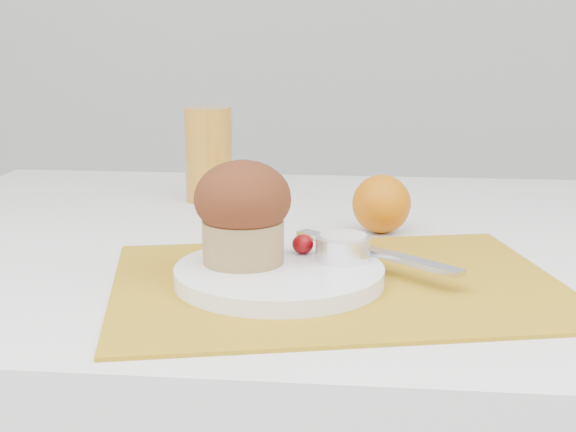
# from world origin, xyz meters

# --- Properties ---
(placemat) EXTENTS (0.49, 0.40, 0.00)m
(placemat) POSITION_xyz_m (-0.02, -0.13, 0.75)
(placemat) COLOR #B78619
(placemat) RESTS_ON table
(plate) EXTENTS (0.26, 0.26, 0.02)m
(plate) POSITION_xyz_m (-0.07, -0.14, 0.76)
(plate) COLOR white
(plate) RESTS_ON placemat
(ramekin) EXTENTS (0.07, 0.07, 0.02)m
(ramekin) POSITION_xyz_m (-0.02, -0.11, 0.78)
(ramekin) COLOR silver
(ramekin) RESTS_ON plate
(cream) EXTENTS (0.05, 0.05, 0.01)m
(cream) POSITION_xyz_m (-0.02, -0.11, 0.79)
(cream) COLOR silver
(cream) RESTS_ON ramekin
(raspberry_near) EXTENTS (0.02, 0.02, 0.02)m
(raspberry_near) POSITION_xyz_m (-0.06, -0.09, 0.78)
(raspberry_near) COLOR #580205
(raspberry_near) RESTS_ON plate
(raspberry_far) EXTENTS (0.02, 0.02, 0.02)m
(raspberry_far) POSITION_xyz_m (-0.03, -0.10, 0.78)
(raspberry_far) COLOR #510213
(raspberry_far) RESTS_ON plate
(butter_knife) EXTENTS (0.17, 0.15, 0.01)m
(butter_knife) POSITION_xyz_m (0.02, -0.09, 0.77)
(butter_knife) COLOR silver
(butter_knife) RESTS_ON plate
(orange) EXTENTS (0.07, 0.07, 0.07)m
(orange) POSITION_xyz_m (0.02, 0.08, 0.79)
(orange) COLOR #D36D07
(orange) RESTS_ON table
(juice_glass) EXTENTS (0.08, 0.08, 0.13)m
(juice_glass) POSITION_xyz_m (-0.22, 0.23, 0.82)
(juice_glass) COLOR orange
(juice_glass) RESTS_ON table
(muffin) EXTENTS (0.09, 0.09, 0.10)m
(muffin) POSITION_xyz_m (-0.11, -0.13, 0.82)
(muffin) COLOR #A98751
(muffin) RESTS_ON plate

